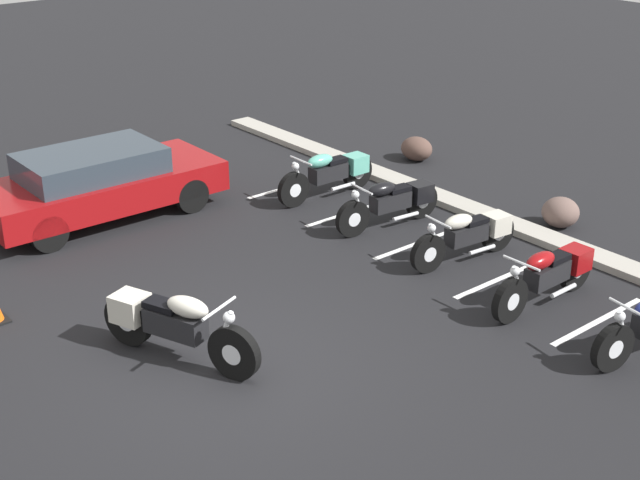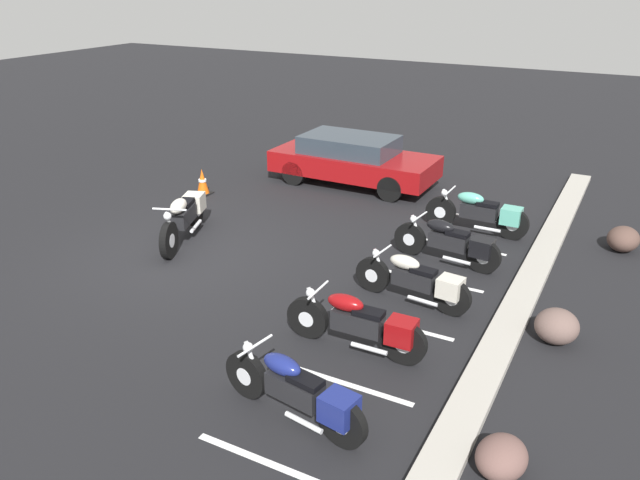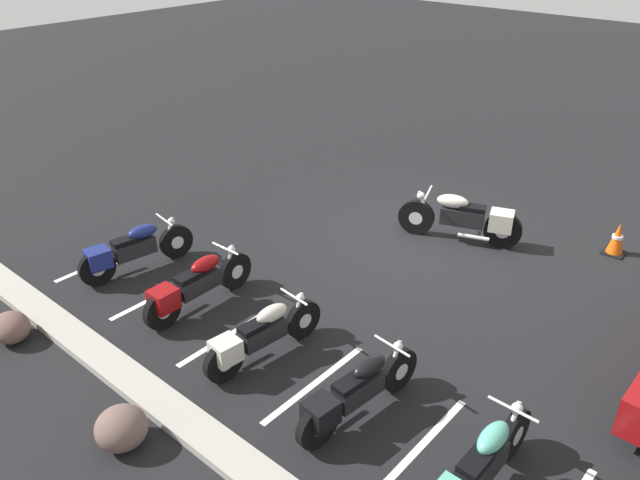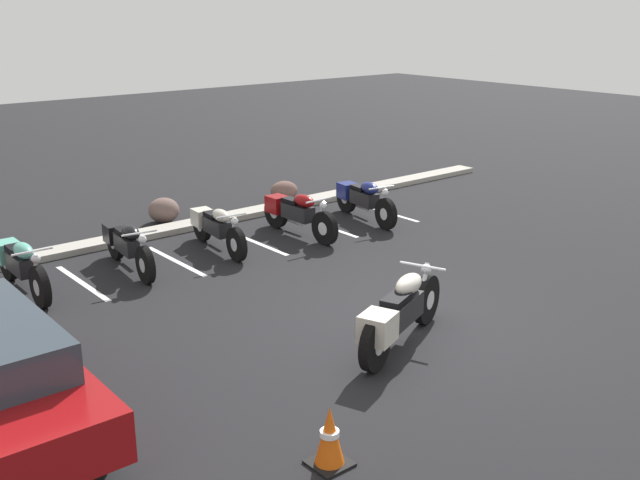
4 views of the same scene
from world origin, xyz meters
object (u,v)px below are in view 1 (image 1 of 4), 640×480
object	(u,v)px
parked_bike_3	(550,274)
motorcycle_cream_featured	(171,323)
parked_bike_0	(331,173)
parked_bike_2	(469,234)
car_red	(99,182)
landscape_rock_1	(417,149)
parked_bike_1	(393,201)
landscape_rock_2	(560,212)

from	to	relation	value
parked_bike_3	motorcycle_cream_featured	bearing A→B (deg)	-24.08
motorcycle_cream_featured	parked_bike_0	distance (m)	6.32
parked_bike_2	parked_bike_3	size ratio (longest dim) A/B	0.95
parked_bike_0	parked_bike_2	world-z (taller)	parked_bike_0
car_red	parked_bike_3	bearing A→B (deg)	-63.30
parked_bike_3	car_red	size ratio (longest dim) A/B	0.52
parked_bike_3	landscape_rock_1	distance (m)	6.64
motorcycle_cream_featured	parked_bike_1	world-z (taller)	motorcycle_cream_featured
landscape_rock_1	landscape_rock_2	world-z (taller)	landscape_rock_2
motorcycle_cream_featured	landscape_rock_2	world-z (taller)	motorcycle_cream_featured
landscape_rock_2	parked_bike_0	bearing A→B (deg)	-150.15
car_red	landscape_rock_1	distance (m)	6.85
car_red	parked_bike_0	bearing A→B (deg)	-24.43
parked_bike_0	parked_bike_2	bearing A→B (deg)	88.49
parked_bike_0	landscape_rock_2	bearing A→B (deg)	120.49
car_red	landscape_rock_2	distance (m)	8.23
parked_bike_3	landscape_rock_1	xyz separation A→B (m)	(-5.84, 3.15, -0.22)
parked_bike_2	parked_bike_3	world-z (taller)	parked_bike_3
parked_bike_0	parked_bike_2	xyz separation A→B (m)	(3.63, -0.14, -0.02)
parked_bike_3	landscape_rock_1	size ratio (longest dim) A/B	3.07
motorcycle_cream_featured	landscape_rock_1	bearing A→B (deg)	93.12
parked_bike_0	car_red	xyz separation A→B (m)	(-1.82, -3.92, 0.21)
motorcycle_cream_featured	car_red	xyz separation A→B (m)	(-5.03, 1.53, 0.17)
parked_bike_2	parked_bike_0	bearing A→B (deg)	-85.95
landscape_rock_2	motorcycle_cream_featured	bearing A→B (deg)	-93.99
parked_bike_2	landscape_rock_1	xyz separation A→B (m)	(-4.08, 2.92, -0.19)
parked_bike_2	car_red	distance (m)	6.63
parked_bike_3	parked_bike_0	bearing A→B (deg)	-94.75
motorcycle_cream_featured	parked_bike_3	distance (m)	5.52
parked_bike_1	parked_bike_2	xyz separation A→B (m)	(1.81, -0.04, -0.01)
parked_bike_0	landscape_rock_2	world-z (taller)	parked_bike_0
parked_bike_0	landscape_rock_1	distance (m)	2.83
motorcycle_cream_featured	landscape_rock_1	xyz separation A→B (m)	(-3.67, 8.23, -0.26)
parked_bike_1	car_red	world-z (taller)	car_red
parked_bike_2	car_red	xyz separation A→B (m)	(-5.45, -3.78, 0.23)
motorcycle_cream_featured	parked_bike_3	world-z (taller)	motorcycle_cream_featured
parked_bike_1	parked_bike_3	bearing A→B (deg)	91.88
landscape_rock_1	landscape_rock_2	bearing A→B (deg)	-8.64
parked_bike_0	parked_bike_3	bearing A→B (deg)	86.79
motorcycle_cream_featured	car_red	world-z (taller)	car_red
motorcycle_cream_featured	landscape_rock_1	size ratio (longest dim) A/B	3.21
landscape_rock_1	parked_bike_0	bearing A→B (deg)	-80.77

